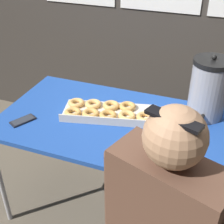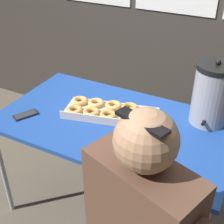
{
  "view_description": "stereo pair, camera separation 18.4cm",
  "coord_description": "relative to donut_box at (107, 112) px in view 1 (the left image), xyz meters",
  "views": [
    {
      "loc": [
        0.53,
        -1.46,
        1.81
      ],
      "look_at": [
        -0.02,
        0.0,
        0.82
      ],
      "focal_mm": 50.0,
      "sensor_mm": 36.0,
      "label": 1
    },
    {
      "loc": [
        0.7,
        -1.38,
        1.81
      ],
      "look_at": [
        -0.02,
        0.0,
        0.82
      ],
      "focal_mm": 50.0,
      "sensor_mm": 36.0,
      "label": 2
    }
  ],
  "objects": [
    {
      "name": "donut_box",
      "position": [
        0.0,
        0.0,
        0.0
      ],
      "size": [
        0.62,
        0.37,
        0.05
      ],
      "rotation": [
        0.0,
        0.0,
        0.23
      ],
      "color": "beige",
      "rests_on": "folding_table"
    },
    {
      "name": "back_wall",
      "position": [
        0.07,
        1.0,
        0.44
      ],
      "size": [
        6.0,
        0.11,
        2.43
      ],
      "color": "#38332D",
      "rests_on": "ground"
    },
    {
      "name": "coffee_urn",
      "position": [
        0.56,
        0.21,
        0.16
      ],
      "size": [
        0.22,
        0.25,
        0.4
      ],
      "color": "#939399",
      "rests_on": "folding_table"
    },
    {
      "name": "cell_phone",
      "position": [
        -0.45,
        -0.25,
        -0.02
      ],
      "size": [
        0.13,
        0.16,
        0.01
      ],
      "rotation": [
        0.0,
        0.0,
        -0.49
      ],
      "color": "black",
      "rests_on": "folding_table"
    },
    {
      "name": "ground_plane",
      "position": [
        0.07,
        -0.05,
        -0.78
      ],
      "size": [
        12.0,
        12.0,
        0.0
      ],
      "primitive_type": "plane",
      "color": "brown"
    },
    {
      "name": "folding_table",
      "position": [
        0.07,
        -0.05,
        -0.07
      ],
      "size": [
        1.4,
        0.8,
        0.76
      ],
      "color": "#1E479E",
      "rests_on": "ground"
    }
  ]
}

